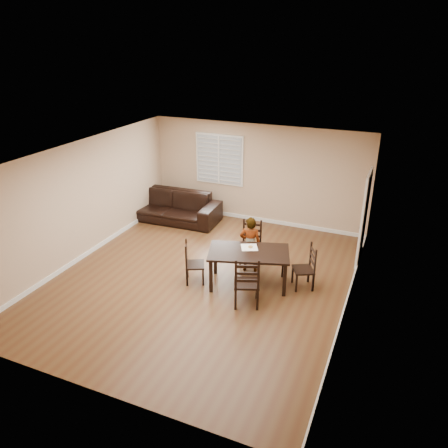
{
  "coord_description": "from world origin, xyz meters",
  "views": [
    {
      "loc": [
        3.59,
        -7.27,
        4.82
      ],
      "look_at": [
        0.17,
        0.79,
        1.0
      ],
      "focal_mm": 35.0,
      "sensor_mm": 36.0,
      "label": 1
    }
  ],
  "objects": [
    {
      "name": "ground",
      "position": [
        0.0,
        0.0,
        0.0
      ],
      "size": [
        7.0,
        7.0,
        0.0
      ],
      "primitive_type": "plane",
      "color": "brown",
      "rests_on": "ground"
    },
    {
      "name": "chair_right",
      "position": [
        2.14,
        0.58,
        0.43
      ],
      "size": [
        0.54,
        0.56,
        0.94
      ],
      "rotation": [
        0.0,
        0.0,
        -1.1
      ],
      "color": "black",
      "rests_on": "ground"
    },
    {
      "name": "child",
      "position": [
        0.8,
        0.76,
        0.63
      ],
      "size": [
        0.53,
        0.41,
        1.27
      ],
      "primitive_type": "imported",
      "rotation": [
        0.0,
        0.0,
        3.4
      ],
      "color": "gray",
      "rests_on": "ground"
    },
    {
      "name": "napkin",
      "position": [
        0.92,
        0.38,
        0.76
      ],
      "size": [
        0.44,
        0.44,
        0.0
      ],
      "primitive_type": "cube",
      "rotation": [
        0.0,
        0.0,
        0.45
      ],
      "color": "#F2E4D0",
      "rests_on": "dining_table"
    },
    {
      "name": "chair_far",
      "position": [
        1.24,
        -0.63,
        0.48
      ],
      "size": [
        0.61,
        0.59,
        1.06
      ],
      "rotation": [
        0.0,
        0.0,
        3.51
      ],
      "color": "black",
      "rests_on": "ground"
    },
    {
      "name": "sofa",
      "position": [
        -2.25,
        2.61,
        0.41
      ],
      "size": [
        2.82,
        1.2,
        0.81
      ],
      "primitive_type": "imported",
      "rotation": [
        0.0,
        0.0,
        0.04
      ],
      "color": "black",
      "rests_on": "ground"
    },
    {
      "name": "room",
      "position": [
        0.04,
        0.18,
        1.81
      ],
      "size": [
        6.04,
        7.04,
        2.72
      ],
      "color": "tan",
      "rests_on": "ground"
    },
    {
      "name": "chair_left",
      "position": [
        -0.2,
        -0.18,
        0.42
      ],
      "size": [
        0.53,
        0.54,
        0.92
      ],
      "rotation": [
        0.0,
        0.0,
        2.03
      ],
      "color": "black",
      "rests_on": "ground"
    },
    {
      "name": "dining_table",
      "position": [
        0.97,
        0.2,
        0.67
      ],
      "size": [
        1.83,
        1.36,
        0.76
      ],
      "rotation": [
        0.0,
        0.0,
        0.3
      ],
      "color": "black",
      "rests_on": "ground"
    },
    {
      "name": "chair_near",
      "position": [
        0.68,
        1.2,
        0.45
      ],
      "size": [
        0.51,
        0.49,
        1.0
      ],
      "rotation": [
        0.0,
        0.0,
        0.17
      ],
      "color": "black",
      "rests_on": "ground"
    },
    {
      "name": "donut",
      "position": [
        0.94,
        0.38,
        0.79
      ],
      "size": [
        0.1,
        0.1,
        0.04
      ],
      "color": "#C58C46",
      "rests_on": "napkin"
    }
  ]
}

